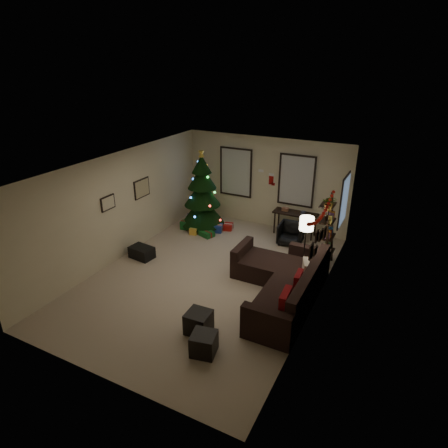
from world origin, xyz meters
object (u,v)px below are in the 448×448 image
(desk, at_px, (295,215))
(desk_chair, at_px, (291,234))
(christmas_tree, at_px, (202,196))
(sofa, at_px, (284,284))
(bookshelf, at_px, (329,232))

(desk, height_order, desk_chair, desk)
(christmas_tree, bearing_deg, sofa, -35.57)
(christmas_tree, relative_size, sofa, 0.82)
(christmas_tree, height_order, bookshelf, christmas_tree)
(christmas_tree, bearing_deg, desk, 15.81)
(sofa, bearing_deg, christmas_tree, 144.43)
(desk_chair, bearing_deg, sofa, -78.67)
(bookshelf, bearing_deg, desk_chair, 148.44)
(desk, bearing_deg, bookshelf, -47.62)
(sofa, relative_size, desk_chair, 4.87)
(desk, relative_size, desk_chair, 2.08)
(desk_chair, distance_m, bookshelf, 1.46)
(sofa, relative_size, bookshelf, 1.63)
(christmas_tree, relative_size, desk_chair, 4.01)
(christmas_tree, bearing_deg, desk_chair, 2.04)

